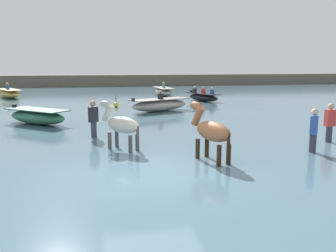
{
  "coord_description": "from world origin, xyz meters",
  "views": [
    {
      "loc": [
        -1.35,
        -7.98,
        2.86
      ],
      "look_at": [
        1.03,
        3.4,
        0.84
      ],
      "focal_mm": 37.65,
      "sensor_mm": 36.0,
      "label": 1
    }
  ],
  "objects_px": {
    "person_spectator_far": "(313,135)",
    "horse_trailing_pinto": "(121,126)",
    "boat_far_offshore": "(37,117)",
    "boat_near_port": "(160,105)",
    "boat_far_inshore": "(203,97)",
    "channel_buoy": "(116,105)",
    "boat_distant_west": "(9,93)",
    "person_onlooker_left": "(329,126)",
    "boat_distant_east": "(163,92)",
    "person_wading_mid": "(94,122)",
    "horse_lead_chestnut": "(211,133)"
  },
  "relations": [
    {
      "from": "boat_far_offshore",
      "to": "boat_near_port",
      "type": "distance_m",
      "value": 6.78
    },
    {
      "from": "boat_far_offshore",
      "to": "boat_near_port",
      "type": "xyz_separation_m",
      "value": [
        5.98,
        3.19,
        0.02
      ]
    },
    {
      "from": "horse_trailing_pinto",
      "to": "boat_far_inshore",
      "type": "distance_m",
      "value": 14.93
    },
    {
      "from": "boat_near_port",
      "to": "boat_distant_west",
      "type": "distance_m",
      "value": 14.35
    },
    {
      "from": "boat_distant_east",
      "to": "boat_distant_west",
      "type": "relative_size",
      "value": 1.0
    },
    {
      "from": "horse_trailing_pinto",
      "to": "boat_near_port",
      "type": "height_order",
      "value": "horse_trailing_pinto"
    },
    {
      "from": "horse_lead_chestnut",
      "to": "person_wading_mid",
      "type": "height_order",
      "value": "horse_lead_chestnut"
    },
    {
      "from": "person_spectator_far",
      "to": "channel_buoy",
      "type": "distance_m",
      "value": 13.25
    },
    {
      "from": "horse_trailing_pinto",
      "to": "boat_distant_east",
      "type": "height_order",
      "value": "horse_trailing_pinto"
    },
    {
      "from": "horse_lead_chestnut",
      "to": "boat_distant_east",
      "type": "distance_m",
      "value": 20.15
    },
    {
      "from": "boat_far_inshore",
      "to": "channel_buoy",
      "type": "relative_size",
      "value": 4.22
    },
    {
      "from": "boat_far_inshore",
      "to": "person_wading_mid",
      "type": "xyz_separation_m",
      "value": [
        -7.58,
        -11.27,
        0.24
      ]
    },
    {
      "from": "horse_lead_chestnut",
      "to": "boat_distant_east",
      "type": "bearing_deg",
      "value": 82.54
    },
    {
      "from": "boat_near_port",
      "to": "person_onlooker_left",
      "type": "xyz_separation_m",
      "value": [
        4.01,
        -8.99,
        0.19
      ]
    },
    {
      "from": "boat_far_offshore",
      "to": "person_spectator_far",
      "type": "height_order",
      "value": "person_spectator_far"
    },
    {
      "from": "boat_far_inshore",
      "to": "person_spectator_far",
      "type": "relative_size",
      "value": 1.89
    },
    {
      "from": "horse_trailing_pinto",
      "to": "person_wading_mid",
      "type": "bearing_deg",
      "value": 111.97
    },
    {
      "from": "horse_trailing_pinto",
      "to": "person_onlooker_left",
      "type": "bearing_deg",
      "value": -3.43
    },
    {
      "from": "boat_far_inshore",
      "to": "channel_buoy",
      "type": "bearing_deg",
      "value": -157.85
    },
    {
      "from": "boat_distant_west",
      "to": "person_onlooker_left",
      "type": "distance_m",
      "value": 23.83
    },
    {
      "from": "boat_distant_east",
      "to": "boat_far_inshore",
      "type": "distance_m",
      "value": 5.23
    },
    {
      "from": "boat_distant_east",
      "to": "channel_buoy",
      "type": "relative_size",
      "value": 5.23
    },
    {
      "from": "horse_trailing_pinto",
      "to": "channel_buoy",
      "type": "bearing_deg",
      "value": 87.36
    },
    {
      "from": "boat_distant_east",
      "to": "person_spectator_far",
      "type": "xyz_separation_m",
      "value": [
        0.59,
        -19.71,
        0.18
      ]
    },
    {
      "from": "person_wading_mid",
      "to": "channel_buoy",
      "type": "distance_m",
      "value": 8.82
    },
    {
      "from": "horse_trailing_pinto",
      "to": "person_spectator_far",
      "type": "distance_m",
      "value": 5.64
    },
    {
      "from": "boat_distant_west",
      "to": "person_onlooker_left",
      "type": "bearing_deg",
      "value": -53.93
    },
    {
      "from": "horse_lead_chestnut",
      "to": "person_spectator_far",
      "type": "relative_size",
      "value": 1.14
    },
    {
      "from": "boat_distant_west",
      "to": "person_onlooker_left",
      "type": "relative_size",
      "value": 2.34
    },
    {
      "from": "person_spectator_far",
      "to": "person_wading_mid",
      "type": "distance_m",
      "value": 7.2
    },
    {
      "from": "boat_distant_east",
      "to": "boat_far_offshore",
      "type": "distance_m",
      "value": 15.11
    },
    {
      "from": "boat_distant_east",
      "to": "boat_far_offshore",
      "type": "xyz_separation_m",
      "value": [
        -8.05,
        -12.79,
        -0.02
      ]
    },
    {
      "from": "boat_distant_east",
      "to": "boat_far_offshore",
      "type": "bearing_deg",
      "value": -122.19
    },
    {
      "from": "boat_near_port",
      "to": "person_onlooker_left",
      "type": "relative_size",
      "value": 2.27
    },
    {
      "from": "horse_trailing_pinto",
      "to": "boat_distant_east",
      "type": "bearing_deg",
      "value": 75.09
    },
    {
      "from": "channel_buoy",
      "to": "boat_distant_east",
      "type": "bearing_deg",
      "value": 59.65
    },
    {
      "from": "person_spectator_far",
      "to": "horse_trailing_pinto",
      "type": "bearing_deg",
      "value": 164.15
    },
    {
      "from": "boat_far_offshore",
      "to": "boat_far_inshore",
      "type": "distance_m",
      "value": 12.73
    },
    {
      "from": "boat_distant_east",
      "to": "boat_near_port",
      "type": "bearing_deg",
      "value": -102.18
    },
    {
      "from": "person_wading_mid",
      "to": "channel_buoy",
      "type": "xyz_separation_m",
      "value": [
        1.32,
        8.72,
        -0.36
      ]
    },
    {
      "from": "person_wading_mid",
      "to": "boat_distant_west",
      "type": "bearing_deg",
      "value": 110.9
    },
    {
      "from": "boat_distant_east",
      "to": "horse_trailing_pinto",
      "type": "bearing_deg",
      "value": -104.91
    },
    {
      "from": "boat_distant_east",
      "to": "boat_near_port",
      "type": "relative_size",
      "value": 1.03
    },
    {
      "from": "boat_distant_west",
      "to": "person_spectator_far",
      "type": "height_order",
      "value": "person_spectator_far"
    },
    {
      "from": "boat_near_port",
      "to": "person_onlooker_left",
      "type": "distance_m",
      "value": 9.84
    },
    {
      "from": "horse_lead_chestnut",
      "to": "boat_far_offshore",
      "type": "relative_size",
      "value": 0.61
    },
    {
      "from": "horse_lead_chestnut",
      "to": "person_spectator_far",
      "type": "height_order",
      "value": "horse_lead_chestnut"
    },
    {
      "from": "person_wading_mid",
      "to": "channel_buoy",
      "type": "height_order",
      "value": "person_wading_mid"
    },
    {
      "from": "boat_distant_east",
      "to": "horse_lead_chestnut",
      "type": "bearing_deg",
      "value": -97.46
    },
    {
      "from": "boat_distant_west",
      "to": "person_wading_mid",
      "type": "xyz_separation_m",
      "value": [
        6.42,
        -16.81,
        0.19
      ]
    }
  ]
}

